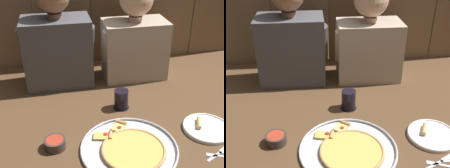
# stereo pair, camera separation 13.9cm
# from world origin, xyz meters

# --- Properties ---
(ground_plane) EXTENTS (3.20, 3.20, 0.00)m
(ground_plane) POSITION_xyz_m (0.00, 0.00, 0.00)
(ground_plane) COLOR brown
(pizza_tray) EXTENTS (0.43, 0.43, 0.03)m
(pizza_tray) POSITION_xyz_m (0.03, -0.18, 0.01)
(pizza_tray) COLOR silver
(pizza_tray) RESTS_ON ground
(dinner_plate) EXTENTS (0.23, 0.23, 0.03)m
(dinner_plate) POSITION_xyz_m (0.43, -0.12, 0.01)
(dinner_plate) COLOR white
(dinner_plate) RESTS_ON ground
(drinking_glass) EXTENTS (0.09, 0.09, 0.11)m
(drinking_glass) POSITION_xyz_m (0.07, 0.15, 0.05)
(drinking_glass) COLOR black
(drinking_glass) RESTS_ON ground
(dipping_bowl) EXTENTS (0.09, 0.09, 0.04)m
(dipping_bowl) POSITION_xyz_m (-0.29, -0.10, 0.02)
(dipping_bowl) COLOR #3D332D
(dipping_bowl) RESTS_ON ground
(table_fork) EXTENTS (0.13, 0.06, 0.01)m
(table_fork) POSITION_xyz_m (0.40, -0.30, 0.00)
(table_fork) COLOR silver
(table_fork) RESTS_ON ground
(table_knife) EXTENTS (0.15, 0.08, 0.01)m
(table_knife) POSITION_xyz_m (0.40, -0.28, 0.00)
(table_knife) COLOR silver
(table_knife) RESTS_ON ground
(diner_left) EXTENTS (0.42, 0.24, 0.63)m
(diner_left) POSITION_xyz_m (-0.23, 0.50, 0.28)
(diner_left) COLOR #4C4C51
(diner_left) RESTS_ON ground
(diner_right) EXTENTS (0.42, 0.23, 0.60)m
(diner_right) POSITION_xyz_m (0.23, 0.50, 0.28)
(diner_right) COLOR #B2A38E
(diner_right) RESTS_ON ground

